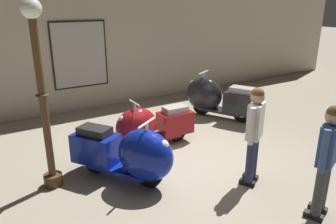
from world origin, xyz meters
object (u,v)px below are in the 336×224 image
scooter_1 (149,126)px  scooter_2 (215,97)px  visitor_0 (255,130)px  lamppost (42,92)px  scooter_0 (130,154)px  visitor_1 (327,155)px

scooter_1 → scooter_2: bearing=-160.5°
scooter_2 → visitor_0: visitor_0 is taller
visitor_0 → lamppost: bearing=29.1°
scooter_0 → scooter_2: 3.48m
scooter_0 → visitor_0: visitor_0 is taller
scooter_0 → lamppost: size_ratio=0.62×
scooter_0 → scooter_2: bearing=85.8°
visitor_1 → scooter_1: bearing=-3.8°
lamppost → scooter_1: bearing=12.2°
scooter_0 → visitor_0: 1.93m
visitor_1 → visitor_0: bearing=-11.9°
scooter_1 → scooter_2: size_ratio=0.88×
scooter_1 → lamppost: (-1.92, -0.42, 1.06)m
scooter_0 → scooter_1: size_ratio=1.08×
visitor_0 → scooter_2: bearing=-59.4°
scooter_2 → visitor_1: (-1.29, -3.76, 0.39)m
scooter_1 → scooter_0: bearing=49.5°
scooter_0 → visitor_0: (1.60, -1.00, 0.41)m
scooter_2 → visitor_0: bearing=124.2°
scooter_0 → lamppost: lamppost is taller
scooter_0 → scooter_1: bearing=105.2°
scooter_1 → visitor_1: 3.20m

